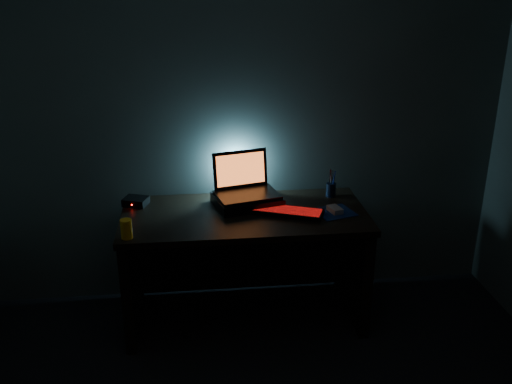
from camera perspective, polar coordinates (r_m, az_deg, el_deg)
room at (r=1.83m, az=3.45°, el=-7.99°), size 3.50×4.00×2.50m
desk at (r=3.65m, az=-1.20°, el=-5.48°), size 1.50×0.70×0.75m
riser at (r=3.60m, az=-0.88°, el=-0.84°), size 0.46×0.39×0.06m
laptop at (r=3.61m, az=-1.16°, el=0.77°), size 0.43×0.36×0.26m
keyboard at (r=3.48m, az=2.84°, el=-1.93°), size 0.49×0.32×0.03m
mousepad at (r=3.53m, az=7.88°, el=-2.01°), size 0.27×0.25×0.00m
mouse at (r=3.52m, az=7.90°, el=-1.75°), size 0.09×0.12×0.03m
pen_cup at (r=3.76m, az=7.50°, el=0.22°), size 0.08×0.08×0.09m
juice_glass at (r=3.23m, az=-12.83°, el=-3.62°), size 0.07×0.07×0.11m
router at (r=3.68m, az=-11.93°, el=-0.92°), size 0.17×0.16×0.05m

